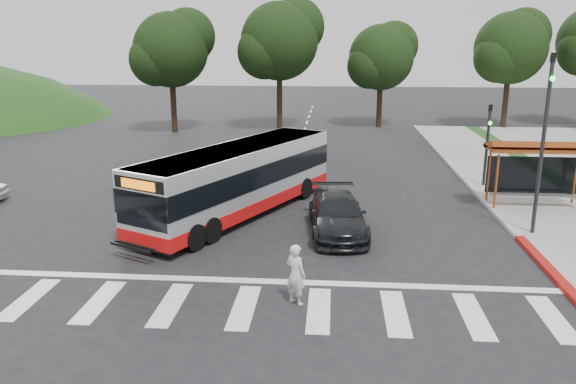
# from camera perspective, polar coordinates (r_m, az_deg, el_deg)

# --- Properties ---
(ground) EXTENTS (140.00, 140.00, 0.00)m
(ground) POSITION_cam_1_polar(r_m,az_deg,el_deg) (19.89, -2.24, -5.13)
(ground) COLOR black
(ground) RESTS_ON ground
(sidewalk_east) EXTENTS (4.00, 40.00, 0.12)m
(sidewalk_east) POSITION_cam_1_polar(r_m,az_deg,el_deg) (28.74, 22.15, 0.26)
(sidewalk_east) COLOR gray
(sidewalk_east) RESTS_ON ground
(curb_east) EXTENTS (0.30, 40.00, 0.15)m
(curb_east) POSITION_cam_1_polar(r_m,az_deg,el_deg) (28.19, 18.28, 0.38)
(curb_east) COLOR #9E9991
(curb_east) RESTS_ON ground
(curb_east_red) EXTENTS (0.32, 6.00, 0.15)m
(curb_east_red) POSITION_cam_1_polar(r_m,az_deg,el_deg) (19.09, 25.11, -7.27)
(curb_east_red) COLOR maroon
(curb_east_red) RESTS_ON ground
(crosswalk_ladder) EXTENTS (18.00, 2.60, 0.01)m
(crosswalk_ladder) POSITION_cam_1_polar(r_m,az_deg,el_deg) (15.34, -4.49, -11.57)
(crosswalk_ladder) COLOR silver
(crosswalk_ladder) RESTS_ON ground
(bus_shelter) EXTENTS (4.20, 1.60, 2.86)m
(bus_shelter) POSITION_cam_1_polar(r_m,az_deg,el_deg) (25.52, 24.11, 3.58)
(bus_shelter) COLOR #9B4219
(bus_shelter) RESTS_ON sidewalk_east
(traffic_signal_ne_tall) EXTENTS (0.18, 0.37, 6.50)m
(traffic_signal_ne_tall) POSITION_cam_1_polar(r_m,az_deg,el_deg) (21.52, 24.61, 5.74)
(traffic_signal_ne_tall) COLOR black
(traffic_signal_ne_tall) RESTS_ON ground
(traffic_signal_ne_short) EXTENTS (0.18, 0.37, 4.00)m
(traffic_signal_ne_short) POSITION_cam_1_polar(r_m,az_deg,el_deg) (28.33, 19.64, 5.31)
(traffic_signal_ne_short) COLOR black
(traffic_signal_ne_short) RESTS_ON ground
(tree_ne_a) EXTENTS (6.16, 5.74, 9.30)m
(tree_ne_a) POSITION_cam_1_polar(r_m,az_deg,el_deg) (48.58, 21.76, 13.53)
(tree_ne_a) COLOR black
(tree_ne_a) RESTS_ON parking_lot
(tree_north_a) EXTENTS (6.60, 6.15, 10.17)m
(tree_north_a) POSITION_cam_1_polar(r_m,az_deg,el_deg) (44.78, -0.77, 15.20)
(tree_north_a) COLOR black
(tree_north_a) RESTS_ON ground
(tree_north_b) EXTENTS (5.72, 5.33, 8.43)m
(tree_north_b) POSITION_cam_1_polar(r_m,az_deg,el_deg) (46.75, 9.55, 13.45)
(tree_north_b) COLOR black
(tree_north_b) RESTS_ON ground
(tree_north_c) EXTENTS (6.16, 5.74, 9.30)m
(tree_north_c) POSITION_cam_1_polar(r_m,az_deg,el_deg) (44.30, -11.72, 14.08)
(tree_north_c) COLOR black
(tree_north_c) RESTS_ON ground
(transit_bus) EXTENTS (6.90, 10.76, 2.80)m
(transit_bus) POSITION_cam_1_polar(r_m,az_deg,el_deg) (22.70, -5.00, 1.10)
(transit_bus) COLOR #B4B6B9
(transit_bus) RESTS_ON ground
(pedestrian) EXTENTS (0.74, 0.69, 1.70)m
(pedestrian) POSITION_cam_1_polar(r_m,az_deg,el_deg) (15.14, 0.79, -8.36)
(pedestrian) COLOR silver
(pedestrian) RESTS_ON ground
(dark_sedan) EXTENTS (2.38, 4.99, 1.40)m
(dark_sedan) POSITION_cam_1_polar(r_m,az_deg,el_deg) (20.69, 5.04, -2.31)
(dark_sedan) COLOR black
(dark_sedan) RESTS_ON ground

